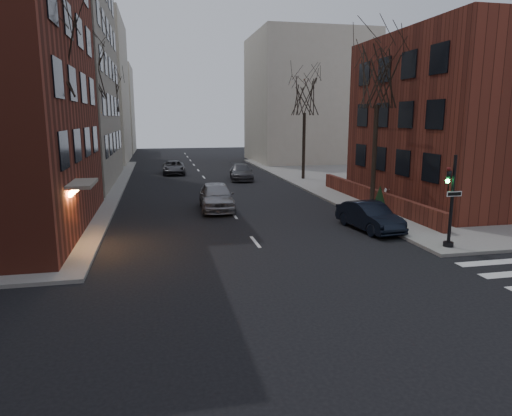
{
  "coord_description": "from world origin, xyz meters",
  "views": [
    {
      "loc": [
        -4.28,
        -8.05,
        5.69
      ],
      "look_at": [
        -0.38,
        10.1,
        2.0
      ],
      "focal_mm": 32.0,
      "sensor_mm": 36.0,
      "label": 1
    }
  ],
  "objects_px": {
    "tree_left_b": "(86,69)",
    "streetlamp_far": "(118,132)",
    "tree_right_a": "(378,78)",
    "parked_sedan": "(369,216)",
    "evergreen_shrub": "(379,203)",
    "traffic_signal": "(450,207)",
    "sandwich_board": "(387,195)",
    "tree_left_a": "(46,52)",
    "car_lane_silver": "(216,196)",
    "car_lane_gray": "(241,172)",
    "streetlamp_near": "(93,141)",
    "tree_right_b": "(305,96)",
    "car_lane_far": "(174,167)",
    "tree_left_c": "(108,93)"
  },
  "relations": [
    {
      "from": "tree_left_b",
      "to": "streetlamp_far",
      "type": "xyz_separation_m",
      "value": [
        0.6,
        16.0,
        -4.68
      ]
    },
    {
      "from": "streetlamp_far",
      "to": "tree_right_a",
      "type": "bearing_deg",
      "value": -54.69
    },
    {
      "from": "parked_sedan",
      "to": "evergreen_shrub",
      "type": "height_order",
      "value": "evergreen_shrub"
    },
    {
      "from": "traffic_signal",
      "to": "sandwich_board",
      "type": "xyz_separation_m",
      "value": [
        2.54,
        10.28,
        -1.28
      ]
    },
    {
      "from": "parked_sedan",
      "to": "sandwich_board",
      "type": "relative_size",
      "value": 4.58
    },
    {
      "from": "traffic_signal",
      "to": "tree_left_a",
      "type": "bearing_deg",
      "value": 163.35
    },
    {
      "from": "car_lane_silver",
      "to": "car_lane_gray",
      "type": "bearing_deg",
      "value": 76.17
    },
    {
      "from": "traffic_signal",
      "to": "streetlamp_near",
      "type": "distance_m",
      "value": 20.86
    },
    {
      "from": "streetlamp_far",
      "to": "sandwich_board",
      "type": "height_order",
      "value": "streetlamp_far"
    },
    {
      "from": "tree_left_b",
      "to": "parked_sedan",
      "type": "distance_m",
      "value": 21.46
    },
    {
      "from": "tree_right_b",
      "to": "evergreen_shrub",
      "type": "relative_size",
      "value": 4.62
    },
    {
      "from": "car_lane_far",
      "to": "evergreen_shrub",
      "type": "distance_m",
      "value": 27.04
    },
    {
      "from": "streetlamp_near",
      "to": "car_lane_far",
      "type": "bearing_deg",
      "value": 72.4
    },
    {
      "from": "traffic_signal",
      "to": "tree_right_a",
      "type": "relative_size",
      "value": 0.41
    },
    {
      "from": "tree_left_b",
      "to": "evergreen_shrub",
      "type": "xyz_separation_m",
      "value": [
        16.1,
        -11.86,
        -7.77
      ]
    },
    {
      "from": "streetlamp_near",
      "to": "traffic_signal",
      "type": "bearing_deg",
      "value": -38.87
    },
    {
      "from": "sandwich_board",
      "to": "parked_sedan",
      "type": "bearing_deg",
      "value": -107.53
    },
    {
      "from": "tree_left_c",
      "to": "sandwich_board",
      "type": "distance_m",
      "value": 29.26
    },
    {
      "from": "traffic_signal",
      "to": "sandwich_board",
      "type": "height_order",
      "value": "traffic_signal"
    },
    {
      "from": "tree_left_b",
      "to": "tree_left_c",
      "type": "distance_m",
      "value": 14.03
    },
    {
      "from": "car_lane_silver",
      "to": "evergreen_shrub",
      "type": "distance_m",
      "value": 9.94
    },
    {
      "from": "tree_left_a",
      "to": "streetlamp_far",
      "type": "xyz_separation_m",
      "value": [
        0.6,
        28.0,
        -4.23
      ]
    },
    {
      "from": "tree_left_b",
      "to": "tree_right_a",
      "type": "bearing_deg",
      "value": -24.44
    },
    {
      "from": "traffic_signal",
      "to": "streetlamp_near",
      "type": "relative_size",
      "value": 0.64
    },
    {
      "from": "tree_left_a",
      "to": "evergreen_shrub",
      "type": "bearing_deg",
      "value": 0.5
    },
    {
      "from": "streetlamp_far",
      "to": "car_lane_far",
      "type": "xyz_separation_m",
      "value": [
        5.47,
        -2.75,
        -3.57
      ]
    },
    {
      "from": "streetlamp_far",
      "to": "car_lane_far",
      "type": "height_order",
      "value": "streetlamp_far"
    },
    {
      "from": "tree_left_a",
      "to": "tree_right_b",
      "type": "xyz_separation_m",
      "value": [
        17.6,
        18.0,
        -0.88
      ]
    },
    {
      "from": "tree_right_a",
      "to": "streetlamp_near",
      "type": "xyz_separation_m",
      "value": [
        -17.0,
        4.0,
        -3.79
      ]
    },
    {
      "from": "tree_left_c",
      "to": "tree_left_b",
      "type": "bearing_deg",
      "value": -90.0
    },
    {
      "from": "tree_left_b",
      "to": "tree_right_b",
      "type": "bearing_deg",
      "value": 18.82
    },
    {
      "from": "tree_left_b",
      "to": "sandwich_board",
      "type": "bearing_deg",
      "value": -19.23
    },
    {
      "from": "tree_left_b",
      "to": "tree_right_b",
      "type": "relative_size",
      "value": 1.18
    },
    {
      "from": "car_lane_gray",
      "to": "sandwich_board",
      "type": "relative_size",
      "value": 5.21
    },
    {
      "from": "parked_sedan",
      "to": "car_lane_far",
      "type": "bearing_deg",
      "value": 101.24
    },
    {
      "from": "car_lane_far",
      "to": "streetlamp_near",
      "type": "bearing_deg",
      "value": -106.87
    },
    {
      "from": "streetlamp_near",
      "to": "tree_left_c",
      "type": "bearing_deg",
      "value": 91.91
    },
    {
      "from": "tree_left_b",
      "to": "car_lane_silver",
      "type": "xyz_separation_m",
      "value": [
        8.0,
        -6.11,
        -8.05
      ]
    },
    {
      "from": "tree_left_a",
      "to": "parked_sedan",
      "type": "bearing_deg",
      "value": -3.72
    },
    {
      "from": "tree_right_a",
      "to": "parked_sedan",
      "type": "bearing_deg",
      "value": -117.59
    },
    {
      "from": "tree_left_a",
      "to": "streetlamp_near",
      "type": "xyz_separation_m",
      "value": [
        0.6,
        8.0,
        -4.23
      ]
    },
    {
      "from": "tree_left_a",
      "to": "car_lane_silver",
      "type": "height_order",
      "value": "tree_left_a"
    },
    {
      "from": "tree_right_a",
      "to": "streetlamp_far",
      "type": "xyz_separation_m",
      "value": [
        -17.0,
        24.0,
        -3.79
      ]
    },
    {
      "from": "car_lane_silver",
      "to": "tree_right_a",
      "type": "bearing_deg",
      "value": -8.41
    },
    {
      "from": "streetlamp_far",
      "to": "car_lane_gray",
      "type": "xyz_separation_m",
      "value": [
        11.44,
        -8.54,
        -3.52
      ]
    },
    {
      "from": "traffic_signal",
      "to": "tree_left_a",
      "type": "relative_size",
      "value": 0.39
    },
    {
      "from": "sandwich_board",
      "to": "streetlamp_far",
      "type": "bearing_deg",
      "value": 146.28
    },
    {
      "from": "sandwich_board",
      "to": "tree_left_a",
      "type": "bearing_deg",
      "value": -147.83
    },
    {
      "from": "car_lane_silver",
      "to": "car_lane_far",
      "type": "xyz_separation_m",
      "value": [
        -1.93,
        19.35,
        -0.19
      ]
    },
    {
      "from": "tree_left_c",
      "to": "car_lane_silver",
      "type": "bearing_deg",
      "value": -68.3
    }
  ]
}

